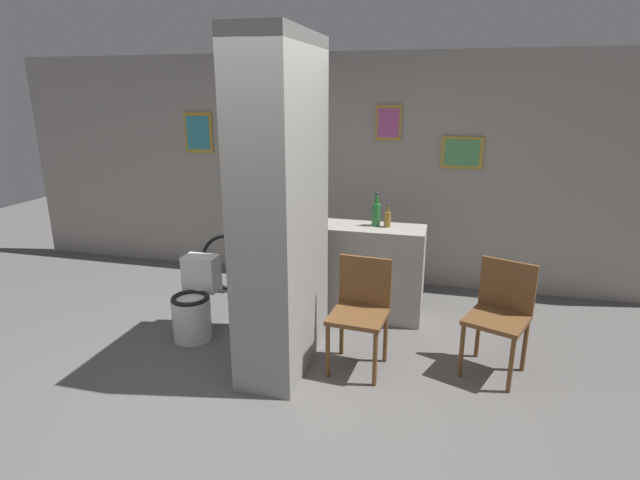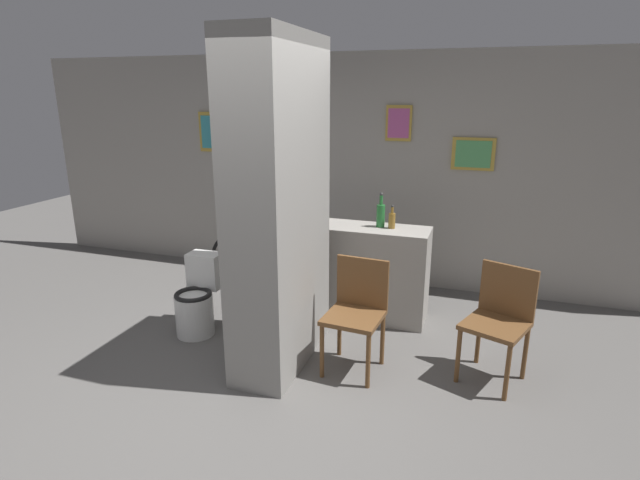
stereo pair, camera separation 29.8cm
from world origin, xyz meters
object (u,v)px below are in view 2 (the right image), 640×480
object	(u,v)px
bicycle	(277,264)
bottle_tall	(381,214)
toilet	(198,300)
chair_near_pillar	(357,309)
chair_by_doorway	(499,317)

from	to	relation	value
bicycle	bottle_tall	distance (m)	1.39
toilet	chair_near_pillar	xyz separation A→B (m)	(1.56, -0.14, 0.20)
chair_near_pillar	chair_by_doorway	xyz separation A→B (m)	(1.08, 0.20, 0.00)
chair_near_pillar	chair_by_doorway	distance (m)	1.10
chair_near_pillar	bottle_tall	distance (m)	1.15
chair_near_pillar	bicycle	world-z (taller)	chair_near_pillar
bicycle	bottle_tall	size ratio (longest dim) A/B	4.93
bicycle	bottle_tall	world-z (taller)	bottle_tall
bottle_tall	toilet	bearing A→B (deg)	-149.89
chair_near_pillar	bottle_tall	xyz separation A→B (m)	(-0.04, 1.02, 0.54)
toilet	bicycle	xyz separation A→B (m)	(0.34, 1.07, 0.04)
toilet	bicycle	world-z (taller)	toilet
toilet	chair_by_doorway	distance (m)	2.65
bicycle	bottle_tall	xyz separation A→B (m)	(1.18, -0.19, 0.70)
chair_near_pillar	bottle_tall	size ratio (longest dim) A/B	2.70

